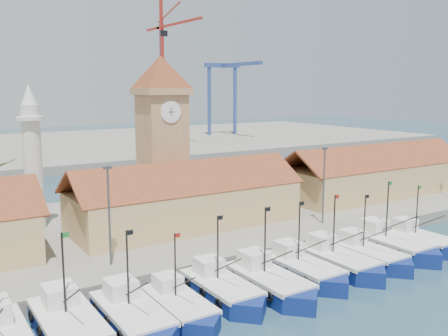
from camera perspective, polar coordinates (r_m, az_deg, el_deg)
ground at (r=43.64m, az=8.59°, el=-14.36°), size 400.00×400.00×0.00m
quay at (r=62.39m, az=-6.10°, el=-6.31°), size 140.00×32.00×1.50m
terminal at (r=143.38m, az=-21.63°, el=1.98°), size 240.00×80.00×2.00m
boat_1 at (r=37.87m, az=-17.18°, el=-17.14°), size 3.82×10.46×7.92m
boat_2 at (r=38.26m, az=-10.26°, el=-16.63°), size 3.68×10.07×7.62m
boat_3 at (r=39.64m, az=-4.97°, el=-15.70°), size 3.27×8.97×6.78m
boat_4 at (r=42.34m, az=-0.05°, el=-13.89°), size 3.55×9.73×7.36m
boat_5 at (r=43.74m, az=5.41°, el=-13.09°), size 3.75×10.27×7.77m
boat_6 at (r=47.13m, az=9.22°, el=-11.54°), size 3.62×9.91×7.50m
boat_7 at (r=49.78m, az=13.09°, el=-10.50°), size 3.70×10.14×7.67m
boat_8 at (r=52.50m, az=16.32°, el=-9.64°), size 3.49×9.56×7.23m
boat_9 at (r=56.03m, az=18.74°, el=-8.47°), size 3.89×10.67×8.07m
boat_10 at (r=59.01m, az=21.69°, el=-7.83°), size 3.49×9.55×7.23m
hall_center at (r=58.14m, az=-4.39°, el=-4.14°), size 27.04×10.13×7.61m
hall_right at (r=78.14m, az=16.77°, el=-1.07°), size 31.20×10.13×7.61m
clock_tower at (r=62.17m, az=-7.09°, el=4.13°), size 5.80×5.80×22.70m
minaret at (r=59.58m, az=-21.04°, el=1.21°), size 3.00×3.00×16.30m
lamp_posts at (r=51.10m, az=0.32°, el=-3.11°), size 80.70×0.25×9.03m
crane_red_right at (r=148.39m, az=-6.83°, el=11.91°), size 1.00×33.27×40.61m
gantry at (r=162.83m, az=0.45°, el=10.12°), size 13.00×22.00×23.20m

